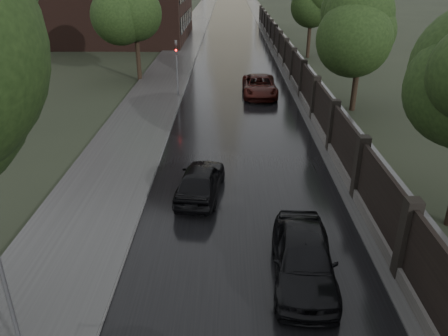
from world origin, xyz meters
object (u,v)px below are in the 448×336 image
at_px(car_right_near, 304,257).
at_px(lamp_post, 4,280).
at_px(tree_left_far, 135,14).
at_px(traffic_light, 177,64).
at_px(hatchback_left, 200,180).
at_px(car_right_far, 260,86).
at_px(tree_right_c, 311,7).
at_px(tree_right_b, 362,32).

bearing_deg(car_right_near, lamp_post, -150.27).
xyz_separation_m(tree_left_far, traffic_light, (3.70, -5.01, -2.84)).
bearing_deg(hatchback_left, car_right_near, 129.96).
bearing_deg(traffic_light, hatchback_left, -80.45).
height_order(tree_left_far, hatchback_left, tree_left_far).
relative_size(traffic_light, car_right_far, 0.77).
height_order(car_right_near, car_right_far, car_right_near).
bearing_deg(tree_right_c, traffic_light, -128.18).
relative_size(hatchback_left, car_right_far, 0.80).
distance_m(tree_left_far, tree_right_c, 18.45).
height_order(tree_right_b, car_right_near, tree_right_b).
xyz_separation_m(tree_left_far, tree_right_c, (15.50, 10.00, -0.29)).
height_order(traffic_light, hatchback_left, traffic_light).
xyz_separation_m(tree_right_c, hatchback_left, (-9.30, -29.86, -4.25)).
relative_size(tree_right_c, traffic_light, 1.75).
xyz_separation_m(tree_right_c, car_right_far, (-5.90, -14.58, -4.23)).
bearing_deg(lamp_post, hatchback_left, 67.38).
xyz_separation_m(tree_right_b, car_right_far, (-5.90, 3.42, -4.23)).
relative_size(tree_right_b, traffic_light, 1.75).
bearing_deg(tree_right_c, car_right_near, -99.54).
relative_size(tree_right_b, tree_right_c, 1.00).
bearing_deg(car_right_far, lamp_post, -106.44).
height_order(tree_right_b, traffic_light, tree_right_b).
xyz_separation_m(tree_left_far, hatchback_left, (6.20, -19.86, -4.54)).
relative_size(tree_right_b, hatchback_left, 1.70).
bearing_deg(traffic_light, tree_left_far, 126.47).
bearing_deg(tree_right_c, lamp_post, -108.52).
bearing_deg(car_right_far, hatchback_left, -102.67).
relative_size(tree_right_b, car_right_near, 1.54).
relative_size(tree_left_far, traffic_light, 1.85).
bearing_deg(tree_left_far, hatchback_left, -72.66).
xyz_separation_m(traffic_light, hatchback_left, (2.50, -14.86, -1.70)).
height_order(tree_right_c, lamp_post, tree_right_c).
relative_size(tree_right_b, lamp_post, 1.37).
relative_size(tree_right_c, car_right_far, 1.36).
bearing_deg(car_right_far, car_right_near, -90.13).
distance_m(car_right_near, car_right_far, 20.52).
bearing_deg(tree_right_b, traffic_light, 165.76).
relative_size(traffic_light, hatchback_left, 0.97).
xyz_separation_m(tree_left_far, lamp_post, (2.60, -28.50, -2.57)).
xyz_separation_m(tree_right_c, car_right_near, (-5.90, -35.10, -4.18)).
height_order(tree_left_far, lamp_post, tree_left_far).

